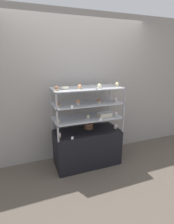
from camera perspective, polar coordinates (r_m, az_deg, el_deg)
name	(u,v)px	position (r m, az deg, el deg)	size (l,w,h in m)	color
ground_plane	(87,163)	(3.33, 0.00, -16.21)	(20.00, 20.00, 0.00)	brown
back_wall	(79,89)	(3.22, -2.62, 7.61)	(8.00, 0.05, 2.60)	gray
display_base	(87,147)	(3.17, 0.00, -11.38)	(1.13, 0.53, 0.63)	black
display_riser_lower	(87,118)	(2.95, 0.00, -1.89)	(1.13, 0.53, 0.25)	#99999E
display_riser_middle	(87,103)	(2.88, 0.00, 2.80)	(1.13, 0.53, 0.25)	#99999E
display_riser_upper	(87,88)	(2.83, 0.00, 7.69)	(1.13, 0.53, 0.25)	#99999E
layer_cake_centerpiece	(89,126)	(3.10, 0.53, -4.54)	(0.16, 0.16, 0.10)	brown
sheet_cake_frosted	(105,114)	(2.99, 5.75, -0.76)	(0.22, 0.16, 0.06)	beige
cupcake_0	(59,135)	(2.81, -9.09, -7.40)	(0.06, 0.06, 0.08)	#CCB28C
cupcake_1	(116,126)	(3.16, 9.31, -4.62)	(0.06, 0.06, 0.08)	beige
price_tag_0	(72,138)	(2.71, -4.81, -8.47)	(0.04, 0.00, 0.04)	white
cupcake_2	(58,121)	(2.68, -9.45, -3.06)	(0.05, 0.05, 0.07)	#CCB28C
cupcake_3	(88,117)	(2.86, 0.35, -1.53)	(0.05, 0.05, 0.07)	white
cupcake_4	(116,113)	(3.07, 9.46, -0.47)	(0.05, 0.05, 0.07)	white
price_tag_1	(101,119)	(2.78, 4.50, -2.34)	(0.04, 0.00, 0.04)	white
cupcake_5	(58,104)	(2.66, -9.54, 2.47)	(0.07, 0.07, 0.07)	#CCB28C
cupcake_6	(78,102)	(2.77, -2.94, 3.27)	(0.07, 0.07, 0.07)	white
cupcake_7	(99,101)	(2.86, 3.91, 3.68)	(0.07, 0.07, 0.07)	beige
cupcake_8	(115,99)	(3.01, 9.22, 4.14)	(0.07, 0.07, 0.07)	beige
price_tag_2	(72,107)	(2.55, -4.91, 1.73)	(0.04, 0.00, 0.04)	white
cupcake_9	(56,89)	(2.56, -9.94, 7.56)	(0.06, 0.06, 0.07)	#CCB28C
cupcake_10	(80,87)	(2.68, -2.39, 8.20)	(0.06, 0.06, 0.07)	#CCB28C
cupcake_11	(99,86)	(2.77, 4.09, 8.46)	(0.06, 0.06, 0.07)	beige
cupcake_12	(117,84)	(2.98, 9.72, 8.85)	(0.06, 0.06, 0.07)	#CCB28C
price_tag_3	(97,88)	(2.62, 3.15, 7.76)	(0.04, 0.00, 0.04)	white
donut_glazed	(65,88)	(2.69, -7.11, 7.81)	(0.12, 0.12, 0.04)	#EFE5CC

